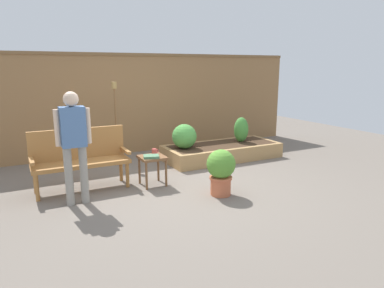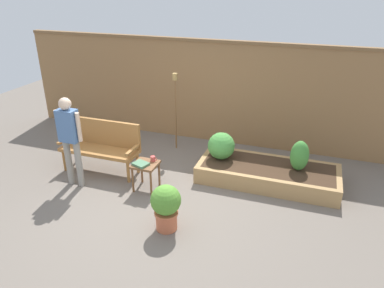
{
  "view_description": "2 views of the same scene",
  "coord_description": "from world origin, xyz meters",
  "px_view_note": "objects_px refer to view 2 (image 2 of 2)",
  "views": [
    {
      "loc": [
        -2.25,
        -4.85,
        1.88
      ],
      "look_at": [
        0.47,
        0.4,
        0.57
      ],
      "focal_mm": 32.87,
      "sensor_mm": 36.0,
      "label": 1
    },
    {
      "loc": [
        2.13,
        -4.49,
        3.26
      ],
      "look_at": [
        0.43,
        0.41,
        0.88
      ],
      "focal_mm": 33.88,
      "sensor_mm": 36.0,
      "label": 2
    }
  ],
  "objects_px": {
    "side_table": "(146,168)",
    "cup_on_table": "(153,159)",
    "potted_boxwood": "(166,205)",
    "person_by_bench": "(70,135)",
    "garden_bench": "(102,142)",
    "shrub_near_bench": "(221,146)",
    "tiki_torch": "(175,98)",
    "shrub_far_corner": "(300,156)",
    "book_on_table": "(141,164)"
  },
  "relations": [
    {
      "from": "side_table",
      "to": "cup_on_table",
      "type": "xyz_separation_m",
      "value": [
        0.09,
        0.12,
        0.13
      ]
    },
    {
      "from": "potted_boxwood",
      "to": "person_by_bench",
      "type": "xyz_separation_m",
      "value": [
        -1.95,
        0.62,
        0.54
      ]
    },
    {
      "from": "side_table",
      "to": "person_by_bench",
      "type": "bearing_deg",
      "value": -167.88
    },
    {
      "from": "garden_bench",
      "to": "person_by_bench",
      "type": "relative_size",
      "value": 0.92
    },
    {
      "from": "shrub_near_bench",
      "to": "garden_bench",
      "type": "bearing_deg",
      "value": -164.51
    },
    {
      "from": "side_table",
      "to": "potted_boxwood",
      "type": "xyz_separation_m",
      "value": [
        0.74,
        -0.88,
        -0.0
      ]
    },
    {
      "from": "garden_bench",
      "to": "tiki_torch",
      "type": "bearing_deg",
      "value": 54.21
    },
    {
      "from": "cup_on_table",
      "to": "potted_boxwood",
      "type": "distance_m",
      "value": 1.2
    },
    {
      "from": "cup_on_table",
      "to": "shrub_near_bench",
      "type": "relative_size",
      "value": 0.24
    },
    {
      "from": "potted_boxwood",
      "to": "person_by_bench",
      "type": "distance_m",
      "value": 2.12
    },
    {
      "from": "garden_bench",
      "to": "shrub_near_bench",
      "type": "xyz_separation_m",
      "value": [
        2.09,
        0.58,
        -0.0
      ]
    },
    {
      "from": "potted_boxwood",
      "to": "garden_bench",
      "type": "bearing_deg",
      "value": 144.96
    },
    {
      "from": "side_table",
      "to": "person_by_bench",
      "type": "relative_size",
      "value": 0.31
    },
    {
      "from": "side_table",
      "to": "tiki_torch",
      "type": "relative_size",
      "value": 0.3
    },
    {
      "from": "shrub_far_corner",
      "to": "person_by_bench",
      "type": "bearing_deg",
      "value": -161.43
    },
    {
      "from": "side_table",
      "to": "person_by_bench",
      "type": "xyz_separation_m",
      "value": [
        -1.21,
        -0.26,
        0.54
      ]
    },
    {
      "from": "shrub_far_corner",
      "to": "tiki_torch",
      "type": "relative_size",
      "value": 0.33
    },
    {
      "from": "tiki_torch",
      "to": "side_table",
      "type": "bearing_deg",
      "value": -86.09
    },
    {
      "from": "shrub_near_bench",
      "to": "tiki_torch",
      "type": "relative_size",
      "value": 0.3
    },
    {
      "from": "cup_on_table",
      "to": "shrub_near_bench",
      "type": "xyz_separation_m",
      "value": [
        0.95,
        0.83,
        0.02
      ]
    },
    {
      "from": "shrub_far_corner",
      "to": "tiki_torch",
      "type": "bearing_deg",
      "value": 163.93
    },
    {
      "from": "book_on_table",
      "to": "shrub_near_bench",
      "type": "distance_m",
      "value": 1.49
    },
    {
      "from": "cup_on_table",
      "to": "shrub_near_bench",
      "type": "bearing_deg",
      "value": 41.12
    },
    {
      "from": "cup_on_table",
      "to": "person_by_bench",
      "type": "distance_m",
      "value": 1.41
    },
    {
      "from": "garden_bench",
      "to": "potted_boxwood",
      "type": "relative_size",
      "value": 2.08
    },
    {
      "from": "side_table",
      "to": "potted_boxwood",
      "type": "height_order",
      "value": "potted_boxwood"
    },
    {
      "from": "cup_on_table",
      "to": "book_on_table",
      "type": "distance_m",
      "value": 0.23
    },
    {
      "from": "potted_boxwood",
      "to": "book_on_table",
      "type": "bearing_deg",
      "value": 134.07
    },
    {
      "from": "person_by_bench",
      "to": "shrub_near_bench",
      "type": "bearing_deg",
      "value": 28.23
    },
    {
      "from": "book_on_table",
      "to": "shrub_near_bench",
      "type": "xyz_separation_m",
      "value": [
        1.08,
        1.02,
        0.04
      ]
    },
    {
      "from": "cup_on_table",
      "to": "shrub_near_bench",
      "type": "distance_m",
      "value": 1.26
    },
    {
      "from": "garden_bench",
      "to": "person_by_bench",
      "type": "distance_m",
      "value": 0.76
    },
    {
      "from": "garden_bench",
      "to": "shrub_near_bench",
      "type": "height_order",
      "value": "garden_bench"
    },
    {
      "from": "garden_bench",
      "to": "person_by_bench",
      "type": "bearing_deg",
      "value": -104.65
    },
    {
      "from": "person_by_bench",
      "to": "book_on_table",
      "type": "bearing_deg",
      "value": 9.04
    },
    {
      "from": "cup_on_table",
      "to": "potted_boxwood",
      "type": "height_order",
      "value": "potted_boxwood"
    },
    {
      "from": "potted_boxwood",
      "to": "tiki_torch",
      "type": "distance_m",
      "value": 2.78
    },
    {
      "from": "potted_boxwood",
      "to": "cup_on_table",
      "type": "bearing_deg",
      "value": 123.07
    },
    {
      "from": "garden_bench",
      "to": "shrub_near_bench",
      "type": "bearing_deg",
      "value": 15.49
    },
    {
      "from": "potted_boxwood",
      "to": "shrub_near_bench",
      "type": "relative_size",
      "value": 1.44
    },
    {
      "from": "side_table",
      "to": "cup_on_table",
      "type": "distance_m",
      "value": 0.19
    },
    {
      "from": "shrub_near_bench",
      "to": "tiki_torch",
      "type": "height_order",
      "value": "tiki_torch"
    },
    {
      "from": "shrub_near_bench",
      "to": "tiki_torch",
      "type": "distance_m",
      "value": 1.47
    },
    {
      "from": "side_table",
      "to": "book_on_table",
      "type": "bearing_deg",
      "value": -121.13
    },
    {
      "from": "potted_boxwood",
      "to": "shrub_near_bench",
      "type": "bearing_deg",
      "value": 80.7
    },
    {
      "from": "cup_on_table",
      "to": "shrub_near_bench",
      "type": "height_order",
      "value": "shrub_near_bench"
    },
    {
      "from": "book_on_table",
      "to": "cup_on_table",
      "type": "bearing_deg",
      "value": 74.14
    },
    {
      "from": "tiki_torch",
      "to": "garden_bench",
      "type": "bearing_deg",
      "value": -125.79
    },
    {
      "from": "garden_bench",
      "to": "side_table",
      "type": "relative_size",
      "value": 3.0
    },
    {
      "from": "tiki_torch",
      "to": "person_by_bench",
      "type": "height_order",
      "value": "tiki_torch"
    }
  ]
}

